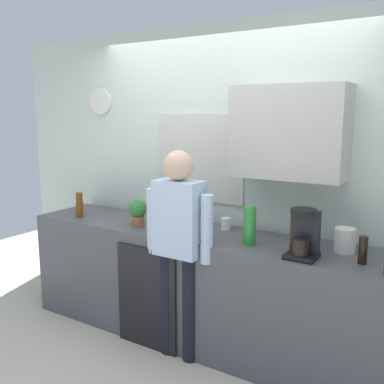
% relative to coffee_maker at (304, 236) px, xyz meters
% --- Properties ---
extents(ground_plane, '(8.00, 8.00, 0.00)m').
position_rel_coffee_maker_xyz_m(ground_plane, '(-0.89, -0.14, -1.07)').
color(ground_plane, beige).
extents(kitchen_counter, '(3.16, 0.64, 0.92)m').
position_rel_coffee_maker_xyz_m(kitchen_counter, '(-0.89, 0.16, -0.61)').
color(kitchen_counter, '#4C4C51').
rests_on(kitchen_counter, ground_plane).
extents(dishwasher_panel, '(0.56, 0.02, 0.83)m').
position_rel_coffee_maker_xyz_m(dishwasher_panel, '(-1.18, -0.18, -0.65)').
color(dishwasher_panel, black).
rests_on(dishwasher_panel, ground_plane).
extents(back_wall_assembly, '(4.76, 0.42, 2.60)m').
position_rel_coffee_maker_xyz_m(back_wall_assembly, '(-0.82, 0.56, 0.29)').
color(back_wall_assembly, silver).
rests_on(back_wall_assembly, ground_plane).
extents(coffee_maker, '(0.20, 0.20, 0.33)m').
position_rel_coffee_maker_xyz_m(coffee_maker, '(0.00, 0.00, 0.00)').
color(coffee_maker, black).
rests_on(coffee_maker, kitchen_counter).
extents(bottle_dark_sauce, '(0.06, 0.06, 0.18)m').
position_rel_coffee_maker_xyz_m(bottle_dark_sauce, '(0.36, 0.07, -0.06)').
color(bottle_dark_sauce, black).
rests_on(bottle_dark_sauce, kitchen_counter).
extents(bottle_olive_oil, '(0.06, 0.06, 0.25)m').
position_rel_coffee_maker_xyz_m(bottle_olive_oil, '(-0.12, 0.15, -0.02)').
color(bottle_olive_oil, olive).
rests_on(bottle_olive_oil, kitchen_counter).
extents(bottle_amber_beer, '(0.06, 0.06, 0.23)m').
position_rel_coffee_maker_xyz_m(bottle_amber_beer, '(-2.09, 0.01, -0.03)').
color(bottle_amber_beer, brown).
rests_on(bottle_amber_beer, kitchen_counter).
extents(bottle_clear_soda, '(0.09, 0.09, 0.28)m').
position_rel_coffee_maker_xyz_m(bottle_clear_soda, '(-0.42, 0.06, -0.01)').
color(bottle_clear_soda, '#2D8C33').
rests_on(bottle_clear_soda, kitchen_counter).
extents(cup_terracotta_mug, '(0.08, 0.08, 0.09)m').
position_rel_coffee_maker_xyz_m(cup_terracotta_mug, '(-2.23, 0.14, -0.10)').
color(cup_terracotta_mug, '#B26647').
rests_on(cup_terracotta_mug, kitchen_counter).
extents(cup_white_mug, '(0.08, 0.08, 0.10)m').
position_rel_coffee_maker_xyz_m(cup_white_mug, '(-0.76, 0.35, -0.10)').
color(cup_white_mug, white).
rests_on(cup_white_mug, kitchen_counter).
extents(cup_blue_mug, '(0.08, 0.08, 0.10)m').
position_rel_coffee_maker_xyz_m(cup_blue_mug, '(-1.34, 0.37, -0.10)').
color(cup_blue_mug, '#3351B2').
rests_on(cup_blue_mug, kitchen_counter).
extents(mixing_bowl, '(0.22, 0.22, 0.08)m').
position_rel_coffee_maker_xyz_m(mixing_bowl, '(-1.14, 0.29, -0.11)').
color(mixing_bowl, '#4C72A5').
rests_on(mixing_bowl, kitchen_counter).
extents(potted_plant, '(0.15, 0.15, 0.23)m').
position_rel_coffee_maker_xyz_m(potted_plant, '(-1.42, 0.03, -0.01)').
color(potted_plant, '#9E5638').
rests_on(potted_plant, kitchen_counter).
extents(dish_soap, '(0.06, 0.06, 0.18)m').
position_rel_coffee_maker_xyz_m(dish_soap, '(-1.56, 0.16, -0.07)').
color(dish_soap, yellow).
rests_on(dish_soap, kitchen_counter).
extents(storage_canister, '(0.14, 0.14, 0.17)m').
position_rel_coffee_maker_xyz_m(storage_canister, '(0.21, 0.25, -0.06)').
color(storage_canister, silver).
rests_on(storage_canister, kitchen_counter).
extents(person_at_sink, '(0.57, 0.22, 1.60)m').
position_rel_coffee_maker_xyz_m(person_at_sink, '(-0.89, -0.14, -0.12)').
color(person_at_sink, black).
rests_on(person_at_sink, ground_plane).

